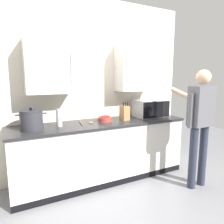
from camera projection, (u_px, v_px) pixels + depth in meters
name	position (u px, v px, depth m)	size (l,w,h in m)	color
ground_plane	(124.00, 200.00, 2.68)	(9.29, 9.29, 0.00)	gray
back_wall_tiled	(93.00, 83.00, 3.34)	(3.36, 0.44, 2.79)	beige
counter_unit	(102.00, 151.00, 3.21)	(2.66, 0.70, 0.90)	beige
microwave_oven	(149.00, 108.00, 3.56)	(0.54, 0.36, 0.29)	#B7BABF
knife_block	(125.00, 113.00, 3.28)	(0.11, 0.15, 0.29)	#A37547
wooden_spoon	(86.00, 123.00, 3.04)	(0.20, 0.22, 0.02)	tan
stock_pot	(31.00, 120.00, 2.65)	(0.38, 0.29, 0.29)	#2D2D33
fruit_bowl	(105.00, 119.00, 3.17)	(0.21, 0.21, 0.10)	#AD3D33
thermos_flask	(59.00, 118.00, 2.83)	(0.08, 0.08, 0.24)	#B7BABF
person_figure	(200.00, 118.00, 2.89)	(0.44, 0.61, 1.67)	#282D3D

